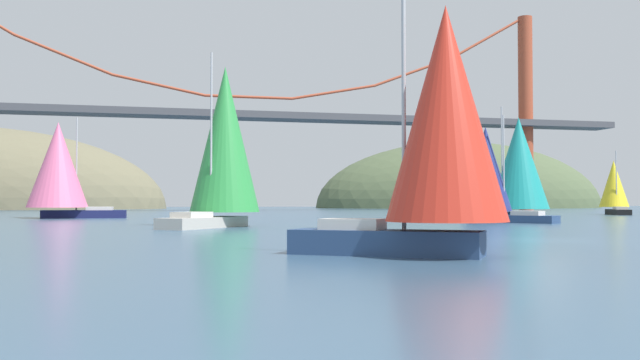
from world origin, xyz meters
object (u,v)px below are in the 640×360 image
at_px(sailboat_yellow_sail, 614,186).
at_px(sailboat_navy_sail, 488,172).
at_px(sailboat_teal_sail, 518,165).
at_px(sailboat_pink_spinnaker, 59,167).
at_px(sailboat_scarlet_sail, 440,124).
at_px(sailboat_green_sail, 224,143).

xyz_separation_m(sailboat_yellow_sail, sailboat_navy_sail, (-31.15, -25.42, 0.46)).
height_order(sailboat_teal_sail, sailboat_navy_sail, sailboat_teal_sail).
distance_m(sailboat_teal_sail, sailboat_pink_spinnaker, 46.69).
xyz_separation_m(sailboat_navy_sail, sailboat_scarlet_sail, (-18.39, -32.20, 0.09)).
xyz_separation_m(sailboat_pink_spinnaker, sailboat_yellow_sail, (67.48, 2.78, -1.55)).
relative_size(sailboat_pink_spinnaker, sailboat_navy_sail, 1.17).
bearing_deg(sailboat_pink_spinnaker, sailboat_green_sail, -63.10).
bearing_deg(sailboat_yellow_sail, sailboat_pink_spinnaker, -177.64).
bearing_deg(sailboat_scarlet_sail, sailboat_navy_sail, 60.26).
bearing_deg(sailboat_green_sail, sailboat_teal_sail, 25.98).
distance_m(sailboat_yellow_sail, sailboat_navy_sail, 40.21).
relative_size(sailboat_teal_sail, sailboat_navy_sail, 1.28).
height_order(sailboat_yellow_sail, sailboat_green_sail, sailboat_green_sail).
distance_m(sailboat_yellow_sail, sailboat_green_sail, 61.53).
height_order(sailboat_teal_sail, sailboat_pink_spinnaker, sailboat_teal_sail).
distance_m(sailboat_green_sail, sailboat_scarlet_sail, 27.74).
height_order(sailboat_yellow_sail, sailboat_scarlet_sail, sailboat_scarlet_sail).
xyz_separation_m(sailboat_green_sail, sailboat_scarlet_sail, (4.01, -27.40, -1.52)).
distance_m(sailboat_pink_spinnaker, sailboat_yellow_sail, 67.55).
xyz_separation_m(sailboat_yellow_sail, sailboat_green_sail, (-53.56, -30.22, 2.08)).
bearing_deg(sailboat_navy_sail, sailboat_scarlet_sail, -119.74).
bearing_deg(sailboat_green_sail, sailboat_navy_sail, 12.08).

